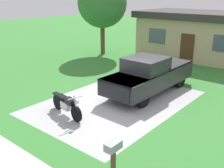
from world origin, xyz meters
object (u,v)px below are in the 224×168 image
object	(u,v)px
mailbox	(113,152)
shade_tree	(102,3)
motorcycle	(67,105)
pickup_truck	(150,74)
neighbor_house	(202,34)

from	to	relation	value
mailbox	shade_tree	world-z (taller)	shade_tree
motorcycle	pickup_truck	size ratio (longest dim) A/B	0.39
motorcycle	mailbox	distance (m)	4.69
neighbor_house	pickup_truck	bearing A→B (deg)	-82.76
pickup_truck	neighbor_house	distance (m)	9.47
mailbox	shade_tree	bearing A→B (deg)	132.58
mailbox	pickup_truck	bearing A→B (deg)	114.50
pickup_truck	mailbox	bearing A→B (deg)	-65.50
shade_tree	motorcycle	bearing A→B (deg)	-55.69
motorcycle	pickup_truck	distance (m)	4.77
shade_tree	pickup_truck	bearing A→B (deg)	-33.53
mailbox	neighbor_house	world-z (taller)	neighbor_house
motorcycle	mailbox	bearing A→B (deg)	-25.91
motorcycle	shade_tree	xyz separation A→B (m)	(-6.70, 9.81, 3.62)
motorcycle	neighbor_house	xyz separation A→B (m)	(-0.02, 13.96, 1.32)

